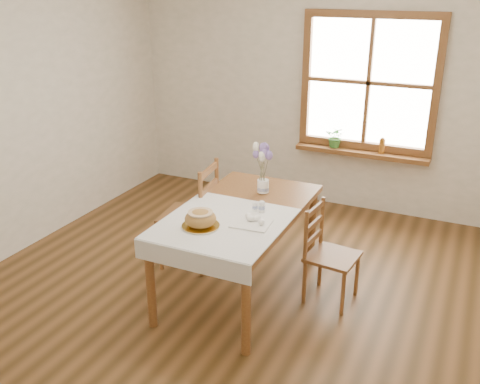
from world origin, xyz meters
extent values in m
plane|color=brown|center=(0.00, 0.00, 0.00)|extent=(5.00, 5.00, 0.00)
cube|color=white|center=(0.00, 2.50, 1.30)|extent=(4.50, 0.10, 2.60)
cube|color=brown|center=(0.50, 2.46, 2.14)|extent=(1.46, 0.08, 0.08)
cube|color=brown|center=(0.50, 2.46, 0.76)|extent=(1.46, 0.08, 0.08)
cube|color=brown|center=(-0.19, 2.46, 1.45)|extent=(0.08, 0.08, 1.30)
cube|color=brown|center=(1.19, 2.46, 1.45)|extent=(0.08, 0.08, 1.30)
cube|color=brown|center=(0.50, 2.46, 1.45)|extent=(0.04, 0.06, 1.30)
cube|color=brown|center=(0.50, 2.46, 1.45)|extent=(1.30, 0.06, 0.04)
cube|color=white|center=(0.50, 2.49, 1.45)|extent=(1.30, 0.01, 1.30)
cube|color=brown|center=(0.50, 2.40, 0.69)|extent=(1.46, 0.20, 0.05)
cube|color=brown|center=(0.00, 0.30, 0.72)|extent=(0.90, 1.60, 0.05)
cylinder|color=brown|center=(-0.39, -0.44, 0.35)|extent=(0.07, 0.07, 0.70)
cylinder|color=brown|center=(0.39, -0.44, 0.35)|extent=(0.07, 0.07, 0.70)
cylinder|color=brown|center=(-0.39, 1.04, 0.35)|extent=(0.07, 0.07, 0.70)
cylinder|color=brown|center=(0.39, 1.04, 0.35)|extent=(0.07, 0.07, 0.70)
cube|color=white|center=(0.00, 0.00, 0.76)|extent=(0.91, 0.99, 0.01)
cylinder|color=white|center=(-0.12, -0.14, 0.77)|extent=(0.33, 0.33, 0.01)
ellipsoid|color=#A57B3A|center=(-0.12, -0.14, 0.84)|extent=(0.24, 0.24, 0.13)
cube|color=white|center=(0.21, 0.06, 0.77)|extent=(0.30, 0.26, 0.01)
cylinder|color=white|center=(0.13, 0.30, 0.80)|extent=(0.06, 0.06, 0.08)
cylinder|color=white|center=(0.19, 0.30, 0.81)|extent=(0.07, 0.07, 0.10)
cylinder|color=white|center=(0.03, 0.70, 0.81)|extent=(0.11, 0.11, 0.11)
imported|color=#377A30|center=(0.20, 2.40, 0.81)|extent=(0.22, 0.25, 0.19)
cylinder|color=#A8621F|center=(0.72, 2.40, 0.80)|extent=(0.07, 0.07, 0.18)
camera|label=1|loc=(1.66, -3.27, 2.47)|focal=40.00mm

